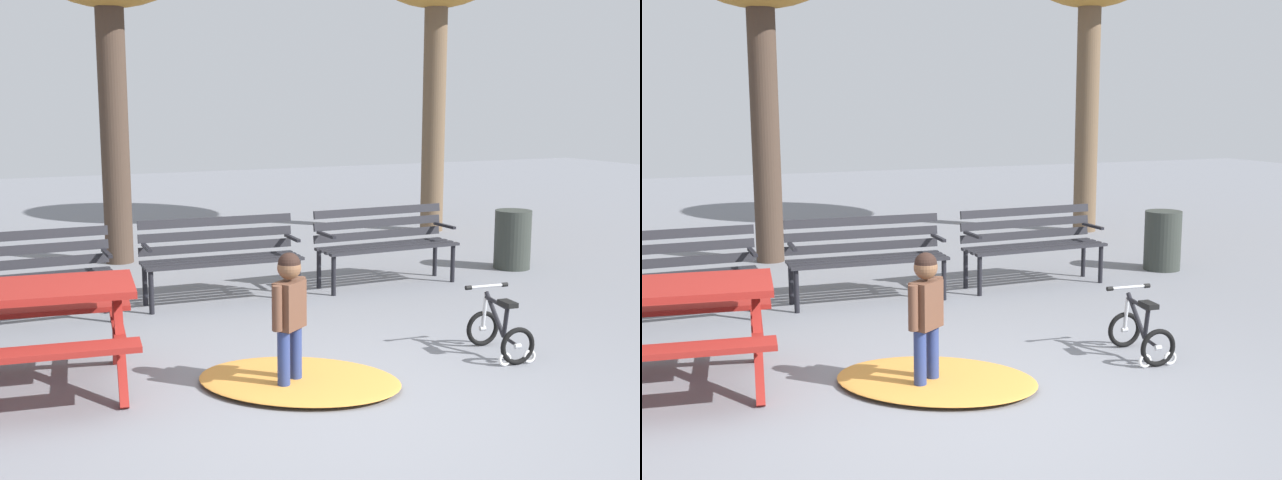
% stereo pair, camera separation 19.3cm
% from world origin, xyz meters
% --- Properties ---
extents(ground, '(36.00, 36.00, 0.00)m').
position_xyz_m(ground, '(0.00, 0.00, 0.00)').
color(ground, slate).
extents(park_bench_far_left, '(1.60, 0.46, 0.85)m').
position_xyz_m(park_bench_far_left, '(-1.63, 3.06, 0.51)').
color(park_bench_far_left, '#232328').
rests_on(park_bench_far_left, ground).
extents(park_bench_left, '(1.62, 0.55, 0.85)m').
position_xyz_m(park_bench_left, '(0.28, 3.15, 0.51)').
color(park_bench_left, '#232328').
rests_on(park_bench_left, ground).
extents(park_bench_right, '(1.61, 0.47, 0.85)m').
position_xyz_m(park_bench_right, '(2.17, 3.13, 0.51)').
color(park_bench_right, '#232328').
rests_on(park_bench_right, ground).
extents(child_standing, '(0.32, 0.27, 0.99)m').
position_xyz_m(child_standing, '(-0.08, 0.47, 0.58)').
color(child_standing, navy).
rests_on(child_standing, ground).
extents(kids_bicycle, '(0.41, 0.59, 0.54)m').
position_xyz_m(kids_bicycle, '(1.76, 0.50, 0.20)').
color(kids_bicycle, black).
rests_on(kids_bicycle, ground).
extents(leaf_pile, '(1.81, 1.73, 0.07)m').
position_xyz_m(leaf_pile, '(0.02, 0.55, 0.04)').
color(leaf_pile, '#C68438').
rests_on(leaf_pile, ground).
extents(trash_bin, '(0.44, 0.44, 0.71)m').
position_xyz_m(trash_bin, '(4.01, 3.22, 0.36)').
color(trash_bin, '#2D332D').
rests_on(trash_bin, ground).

